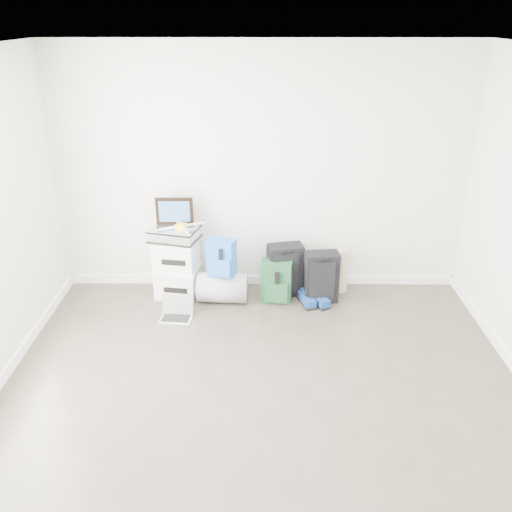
{
  "coord_description": "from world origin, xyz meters",
  "views": [
    {
      "loc": [
        -0.03,
        -3.2,
        2.94
      ],
      "look_at": [
        -0.06,
        1.9,
        0.62
      ],
      "focal_mm": 38.0,
      "sensor_mm": 36.0,
      "label": 1
    }
  ],
  "objects_px": {
    "briefcase": "(174,234)",
    "duffel_bag": "(222,287)",
    "boxes_stack": "(177,267)",
    "laptop": "(177,313)",
    "large_suitcase": "(285,270)",
    "carry_on": "(321,277)"
  },
  "relations": [
    {
      "from": "boxes_stack",
      "to": "laptop",
      "type": "xyz_separation_m",
      "value": [
        0.05,
        -0.51,
        -0.28
      ]
    },
    {
      "from": "boxes_stack",
      "to": "laptop",
      "type": "distance_m",
      "value": 0.58
    },
    {
      "from": "boxes_stack",
      "to": "laptop",
      "type": "relative_size",
      "value": 1.93
    },
    {
      "from": "briefcase",
      "to": "laptop",
      "type": "distance_m",
      "value": 0.86
    },
    {
      "from": "boxes_stack",
      "to": "duffel_bag",
      "type": "relative_size",
      "value": 1.24
    },
    {
      "from": "briefcase",
      "to": "large_suitcase",
      "type": "relative_size",
      "value": 0.83
    },
    {
      "from": "boxes_stack",
      "to": "briefcase",
      "type": "relative_size",
      "value": 1.36
    },
    {
      "from": "large_suitcase",
      "to": "laptop",
      "type": "bearing_deg",
      "value": -167.02
    },
    {
      "from": "duffel_bag",
      "to": "laptop",
      "type": "relative_size",
      "value": 1.55
    },
    {
      "from": "briefcase",
      "to": "duffel_bag",
      "type": "height_order",
      "value": "briefcase"
    },
    {
      "from": "duffel_bag",
      "to": "carry_on",
      "type": "xyz_separation_m",
      "value": [
        1.08,
        0.02,
        0.12
      ]
    },
    {
      "from": "boxes_stack",
      "to": "briefcase",
      "type": "distance_m",
      "value": 0.41
    },
    {
      "from": "large_suitcase",
      "to": "carry_on",
      "type": "distance_m",
      "value": 0.42
    },
    {
      "from": "boxes_stack",
      "to": "large_suitcase",
      "type": "xyz_separation_m",
      "value": [
        1.21,
        0.02,
        -0.04
      ]
    },
    {
      "from": "briefcase",
      "to": "carry_on",
      "type": "height_order",
      "value": "briefcase"
    },
    {
      "from": "duffel_bag",
      "to": "large_suitcase",
      "type": "height_order",
      "value": "large_suitcase"
    },
    {
      "from": "duffel_bag",
      "to": "large_suitcase",
      "type": "distance_m",
      "value": 0.72
    },
    {
      "from": "duffel_bag",
      "to": "large_suitcase",
      "type": "xyz_separation_m",
      "value": [
        0.69,
        0.17,
        0.13
      ]
    },
    {
      "from": "briefcase",
      "to": "boxes_stack",
      "type": "bearing_deg",
      "value": -165.4
    },
    {
      "from": "laptop",
      "to": "briefcase",
      "type": "bearing_deg",
      "value": 101.74
    },
    {
      "from": "briefcase",
      "to": "duffel_bag",
      "type": "distance_m",
      "value": 0.79
    },
    {
      "from": "carry_on",
      "to": "laptop",
      "type": "height_order",
      "value": "carry_on"
    }
  ]
}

